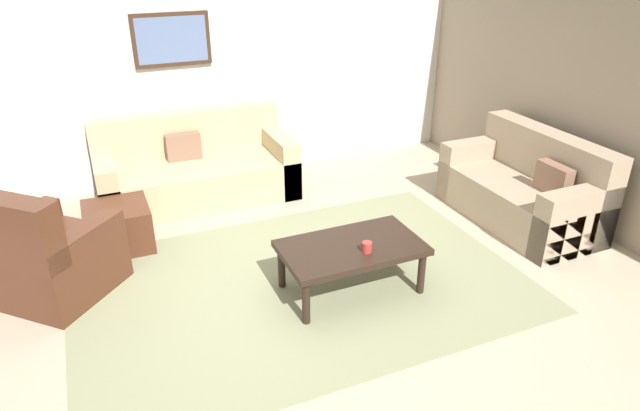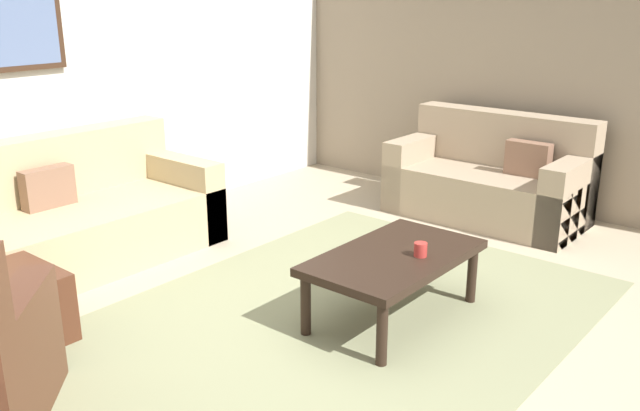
{
  "view_description": "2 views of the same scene",
  "coord_description": "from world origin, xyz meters",
  "px_view_note": "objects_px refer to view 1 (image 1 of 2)",
  "views": [
    {
      "loc": [
        -1.38,
        -3.58,
        2.57
      ],
      "look_at": [
        0.18,
        0.01,
        0.67
      ],
      "focal_mm": 31.32,
      "sensor_mm": 36.0,
      "label": 1
    },
    {
      "loc": [
        -2.75,
        -2.23,
        1.87
      ],
      "look_at": [
        0.13,
        0.15,
        0.68
      ],
      "focal_mm": 37.92,
      "sensor_mm": 36.0,
      "label": 2
    }
  ],
  "objects_px": {
    "coffee_table": "(351,251)",
    "armchair_leather": "(46,262)",
    "couch_main": "(195,170)",
    "cup": "(367,247)",
    "framed_artwork": "(172,40)",
    "ottoman": "(118,227)",
    "couch_loveseat": "(527,191)"
  },
  "relations": [
    {
      "from": "ottoman",
      "to": "framed_artwork",
      "type": "bearing_deg",
      "value": 56.05
    },
    {
      "from": "cup",
      "to": "coffee_table",
      "type": "bearing_deg",
      "value": 113.38
    },
    {
      "from": "couch_main",
      "to": "couch_loveseat",
      "type": "relative_size",
      "value": 1.26
    },
    {
      "from": "coffee_table",
      "to": "couch_loveseat",
      "type": "bearing_deg",
      "value": 11.25
    },
    {
      "from": "framed_artwork",
      "to": "ottoman",
      "type": "bearing_deg",
      "value": -123.95
    },
    {
      "from": "framed_artwork",
      "to": "couch_loveseat",
      "type": "bearing_deg",
      "value": -38.66
    },
    {
      "from": "couch_loveseat",
      "to": "coffee_table",
      "type": "xyz_separation_m",
      "value": [
        -2.14,
        -0.43,
        0.06
      ]
    },
    {
      "from": "couch_main",
      "to": "coffee_table",
      "type": "bearing_deg",
      "value": -72.37
    },
    {
      "from": "cup",
      "to": "framed_artwork",
      "type": "bearing_deg",
      "value": 105.85
    },
    {
      "from": "couch_main",
      "to": "framed_artwork",
      "type": "bearing_deg",
      "value": 93.2
    },
    {
      "from": "armchair_leather",
      "to": "cup",
      "type": "relative_size",
      "value": 13.88
    },
    {
      "from": "couch_main",
      "to": "coffee_table",
      "type": "height_order",
      "value": "couch_main"
    },
    {
      "from": "couch_main",
      "to": "cup",
      "type": "distance_m",
      "value": 2.58
    },
    {
      "from": "couch_main",
      "to": "framed_artwork",
      "type": "height_order",
      "value": "framed_artwork"
    },
    {
      "from": "ottoman",
      "to": "coffee_table",
      "type": "bearing_deg",
      "value": -41.99
    },
    {
      "from": "armchair_leather",
      "to": "framed_artwork",
      "type": "bearing_deg",
      "value": 52.6
    },
    {
      "from": "ottoman",
      "to": "coffee_table",
      "type": "xyz_separation_m",
      "value": [
        1.62,
        -1.46,
        0.16
      ]
    },
    {
      "from": "couch_main",
      "to": "cup",
      "type": "bearing_deg",
      "value": -72.03
    },
    {
      "from": "couch_loveseat",
      "to": "ottoman",
      "type": "distance_m",
      "value": 3.9
    },
    {
      "from": "armchair_leather",
      "to": "ottoman",
      "type": "bearing_deg",
      "value": 46.15
    },
    {
      "from": "coffee_table",
      "to": "armchair_leather",
      "type": "bearing_deg",
      "value": 158.53
    },
    {
      "from": "couch_loveseat",
      "to": "cup",
      "type": "distance_m",
      "value": 2.16
    },
    {
      "from": "couch_loveseat",
      "to": "armchair_leather",
      "type": "bearing_deg",
      "value": 174.23
    },
    {
      "from": "couch_loveseat",
      "to": "couch_main",
      "type": "bearing_deg",
      "value": 146.74
    },
    {
      "from": "couch_loveseat",
      "to": "ottoman",
      "type": "bearing_deg",
      "value": 164.62
    },
    {
      "from": "couch_main",
      "to": "ottoman",
      "type": "xyz_separation_m",
      "value": [
        -0.89,
        -0.85,
        -0.1
      ]
    },
    {
      "from": "cup",
      "to": "framed_artwork",
      "type": "xyz_separation_m",
      "value": [
        -0.82,
        2.88,
        1.14
      ]
    },
    {
      "from": "couch_main",
      "to": "cup",
      "type": "relative_size",
      "value": 24.8
    },
    {
      "from": "ottoman",
      "to": "framed_artwork",
      "type": "relative_size",
      "value": 0.7
    },
    {
      "from": "couch_main",
      "to": "armchair_leather",
      "type": "relative_size",
      "value": 1.79
    },
    {
      "from": "ottoman",
      "to": "cup",
      "type": "distance_m",
      "value": 2.33
    },
    {
      "from": "couch_main",
      "to": "armchair_leather",
      "type": "distance_m",
      "value": 2.06
    }
  ]
}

